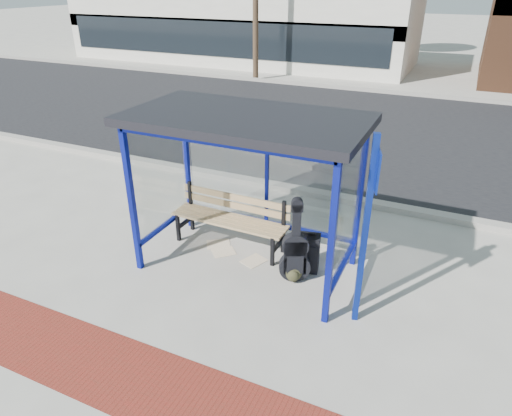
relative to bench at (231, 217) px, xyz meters
The scene contains 16 objects.
ground 0.88m from the bench, 42.11° to the right, with size 120.00×120.00×0.00m, color #B2ADA0.
brick_paver_strip 3.16m from the bench, 80.41° to the right, with size 60.00×1.00×0.01m, color maroon.
curb_near 2.53m from the bench, 77.97° to the left, with size 60.00×0.25×0.12m, color gray.
street_asphalt 7.57m from the bench, 86.06° to the left, with size 60.00×10.00×0.00m, color black.
curb_far 12.65m from the bench, 87.65° to the left, with size 60.00×0.25×0.12m, color gray.
far_sidewalk 14.55m from the bench, 87.96° to the left, with size 60.00×4.00×0.01m, color #B2ADA0.
bus_shelter 1.67m from the bench, 37.48° to the right, with size 3.30×1.80×2.42m.
storefront_white 19.52m from the bench, 115.84° to the left, with size 18.00×6.04×4.00m.
bench is the anchor object (origin of this frame).
guitar_bag 1.42m from the bench, 21.32° to the right, with size 0.48×0.32×1.28m.
suitcase 1.43m from the bench, ahead, with size 0.43×0.32×0.67m.
backpack 1.46m from the bench, 22.09° to the right, with size 0.36×0.34×0.37m.
sign_post 2.74m from the bench, 22.99° to the right, with size 0.15×0.31×2.57m.
newspaper_a 0.57m from the bench, 152.52° to the right, with size 0.39×0.31×0.01m, color white.
newspaper_b 0.84m from the bench, 29.43° to the right, with size 0.37×0.29×0.01m, color white.
newspaper_c 0.60m from the bench, 90.15° to the right, with size 0.37×0.29×0.01m, color white.
Camera 1 is at (2.64, -5.43, 4.07)m, focal length 32.00 mm.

